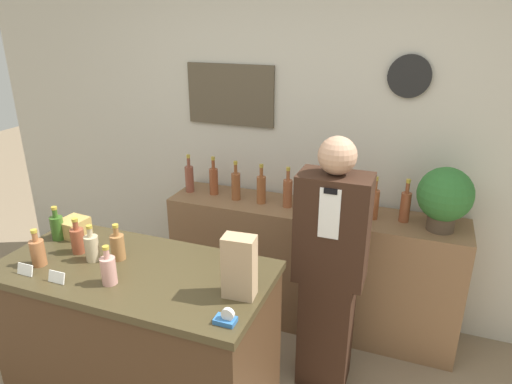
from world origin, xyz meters
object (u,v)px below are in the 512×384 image
Objects in this scene: shopkeeper at (330,270)px; tape_dispenser at (226,318)px; potted_plant at (445,196)px; paper_bag at (239,267)px.

shopkeeper reaches higher than tape_dispenser.
shopkeeper is at bearing -138.46° from potted_plant.
potted_plant reaches higher than tape_dispenser.
tape_dispenser is (-0.25, -0.88, 0.21)m from shopkeeper.
paper_bag is at bearing -125.63° from potted_plant.
potted_plant is at bearing 59.25° from tape_dispenser.
potted_plant is at bearing 41.54° from shopkeeper.
paper_bag is (-0.28, -0.68, 0.34)m from shopkeeper.
tape_dispenser is at bearing -105.97° from shopkeeper.
potted_plant is (0.58, 0.51, 0.35)m from shopkeeper.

